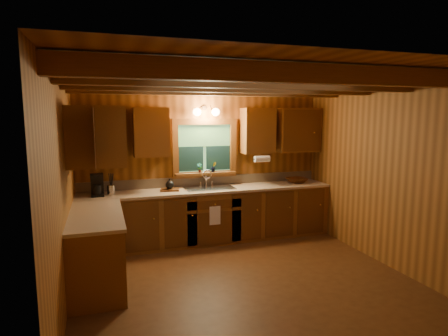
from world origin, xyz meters
TOP-DOWN VIEW (x-y plane):
  - room at (0.00, 0.00)m, footprint 4.20×4.20m
  - ceiling_beams at (0.00, 0.00)m, footprint 4.20×2.54m
  - base_cabinets at (-0.49, 1.28)m, footprint 4.20×2.22m
  - countertop at (-0.48, 1.29)m, footprint 4.20×2.24m
  - backsplash at (0.00, 1.89)m, footprint 4.20×0.02m
  - dishwasher_panel at (-1.47, 0.68)m, footprint 0.02×0.60m
  - upper_cabinets at (-0.56, 1.42)m, footprint 4.19×1.77m
  - window at (0.00, 1.87)m, footprint 1.12×0.08m
  - window_sill at (0.00, 1.82)m, footprint 1.06×0.14m
  - wall_sconce at (0.00, 1.75)m, footprint 0.45×0.21m
  - paper_towel_roll at (0.92, 1.53)m, footprint 0.27×0.11m
  - dish_towel at (0.00, 1.26)m, footprint 0.18×0.01m
  - sink at (0.00, 1.60)m, footprint 0.82×0.48m
  - coffee_maker at (-1.77, 1.58)m, footprint 0.19×0.24m
  - utensil_crock at (-1.57, 1.61)m, footprint 0.12×0.12m
  - cutting_board at (-0.65, 1.62)m, footprint 0.33×0.27m
  - teakettle at (-0.65, 1.62)m, footprint 0.14×0.14m
  - wicker_basket at (1.64, 1.61)m, footprint 0.39×0.39m
  - potted_plant_left at (-0.11, 1.81)m, footprint 0.10×0.08m
  - potted_plant_right at (0.14, 1.81)m, footprint 0.10×0.08m

SIDE VIEW (x-z plane):
  - base_cabinets at x=-0.49m, z-range 0.00..0.86m
  - dishwasher_panel at x=-1.47m, z-range 0.03..0.83m
  - dish_towel at x=0.00m, z-range 0.37..0.67m
  - sink at x=0.00m, z-range 0.64..1.07m
  - countertop at x=-0.48m, z-range 0.86..0.90m
  - cutting_board at x=-0.65m, z-range 0.90..0.93m
  - wicker_basket at x=1.64m, z-range 0.90..0.99m
  - backsplash at x=0.00m, z-range 0.90..1.06m
  - utensil_crock at x=-1.57m, z-range 0.82..1.15m
  - teakettle at x=-0.65m, z-range 0.91..1.08m
  - coffee_maker at x=-1.77m, z-range 0.90..1.23m
  - window_sill at x=0.00m, z-range 1.10..1.14m
  - potted_plant_left at x=-0.11m, z-range 1.14..1.30m
  - potted_plant_right at x=0.14m, z-range 1.14..1.32m
  - room at x=0.00m, z-range -0.80..3.40m
  - paper_towel_roll at x=0.92m, z-range 1.31..1.42m
  - window at x=0.00m, z-range 1.03..2.03m
  - upper_cabinets at x=-0.56m, z-range 1.45..2.23m
  - wall_sconce at x=0.00m, z-range 2.08..2.25m
  - ceiling_beams at x=0.00m, z-range 2.40..2.58m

